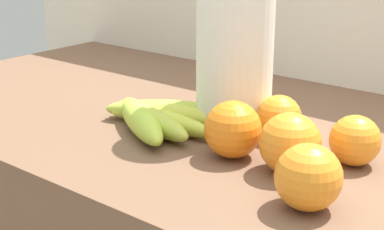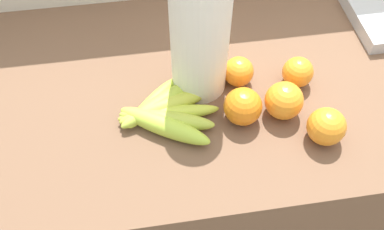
{
  "view_description": "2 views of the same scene",
  "coord_description": "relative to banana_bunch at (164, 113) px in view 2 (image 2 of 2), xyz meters",
  "views": [
    {
      "loc": [
        0.2,
        -0.72,
        1.22
      ],
      "look_at": [
        -0.3,
        -0.09,
        0.95
      ],
      "focal_mm": 54.02,
      "sensor_mm": 36.0,
      "label": 1
    },
    {
      "loc": [
        -0.4,
        -0.59,
        1.61
      ],
      "look_at": [
        -0.33,
        -0.13,
        0.97
      ],
      "focal_mm": 37.92,
      "sensor_mm": 36.0,
      "label": 2
    }
  ],
  "objects": [
    {
      "name": "ground_plane",
      "position": [
        0.38,
        0.08,
        -0.93
      ],
      "size": [
        6.0,
        6.0,
        0.0
      ],
      "primitive_type": "plane",
      "color": "gray"
    },
    {
      "name": "counter",
      "position": [
        0.38,
        0.08,
        -0.47
      ],
      "size": [
        1.95,
        0.63,
        0.91
      ],
      "primitive_type": "cube",
      "color": "brown",
      "rests_on": "ground"
    },
    {
      "name": "wall_back",
      "position": [
        0.38,
        0.43,
        -0.28
      ],
      "size": [
        2.35,
        0.06,
        1.3
      ],
      "primitive_type": "cube",
      "color": "silver",
      "rests_on": "ground"
    },
    {
      "name": "banana_bunch",
      "position": [
        0.0,
        0.0,
        0.0
      ],
      "size": [
        0.22,
        0.21,
        0.04
      ],
      "color": "#AFCE3F",
      "rests_on": "counter"
    },
    {
      "name": "orange_center",
      "position": [
        0.16,
        -0.02,
        0.02
      ],
      "size": [
        0.08,
        0.08,
        0.08
      ],
      "primitive_type": "sphere",
      "color": "orange",
      "rests_on": "counter"
    },
    {
      "name": "orange_front",
      "position": [
        0.17,
        0.08,
        0.01
      ],
      "size": [
        0.07,
        0.07,
        0.07
      ],
      "primitive_type": "sphere",
      "color": "orange",
      "rests_on": "counter"
    },
    {
      "name": "orange_back_left",
      "position": [
        0.31,
        -0.1,
        0.02
      ],
      "size": [
        0.08,
        0.08,
        0.08
      ],
      "primitive_type": "sphere",
      "color": "orange",
      "rests_on": "counter"
    },
    {
      "name": "orange_far_right",
      "position": [
        0.3,
        0.06,
        0.02
      ],
      "size": [
        0.07,
        0.07,
        0.07
      ],
      "primitive_type": "sphere",
      "color": "orange",
      "rests_on": "counter"
    },
    {
      "name": "orange_right",
      "position": [
        0.25,
        -0.02,
        0.02
      ],
      "size": [
        0.08,
        0.08,
        0.08
      ],
      "primitive_type": "sphere",
      "color": "orange",
      "rests_on": "counter"
    },
    {
      "name": "paper_towel_roll",
      "position": [
        0.09,
        0.08,
        0.13
      ],
      "size": [
        0.12,
        0.12,
        0.32
      ],
      "color": "white",
      "rests_on": "counter"
    }
  ]
}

